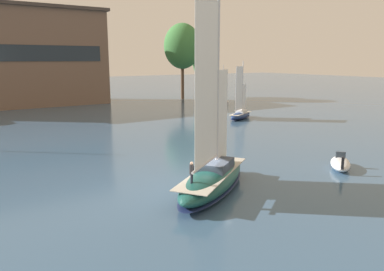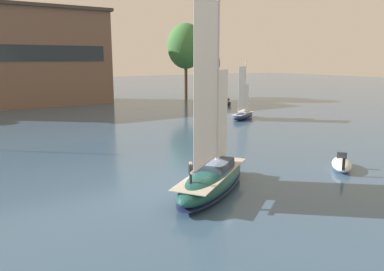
{
  "view_description": "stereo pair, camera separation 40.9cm",
  "coord_description": "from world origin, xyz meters",
  "views": [
    {
      "loc": [
        -17.27,
        -22.95,
        10.45
      ],
      "look_at": [
        0.0,
        3.0,
        4.09
      ],
      "focal_mm": 35.0,
      "sensor_mm": 36.0,
      "label": 1
    },
    {
      "loc": [
        -16.93,
        -23.17,
        10.45
      ],
      "look_at": [
        0.0,
        3.0,
        4.09
      ],
      "focal_mm": 35.0,
      "sensor_mm": 36.0,
      "label": 2
    }
  ],
  "objects": [
    {
      "name": "sailboat_moored_far_slip",
      "position": [
        26.66,
        27.36,
        0.85
      ],
      "size": [
        7.54,
        5.23,
        10.2
      ],
      "color": "navy",
      "rests_on": "ground"
    },
    {
      "name": "sailboat_moored_near_marina",
      "position": [
        38.05,
        46.75,
        0.63
      ],
      "size": [
        4.83,
        6.75,
        9.19
      ],
      "color": "#232328",
      "rests_on": "ground"
    },
    {
      "name": "ground_plane",
      "position": [
        0.0,
        0.0,
        0.0
      ],
      "size": [
        400.0,
        400.0,
        0.0
      ],
      "primitive_type": "plane",
      "color": "#385675"
    },
    {
      "name": "motor_tender",
      "position": [
        14.06,
        -1.85,
        0.55
      ],
      "size": [
        4.6,
        4.21,
        1.72
      ],
      "color": "silver",
      "rests_on": "ground"
    },
    {
      "name": "tree_shore_left",
      "position": [
        35.9,
        61.48,
        13.76
      ],
      "size": [
        9.55,
        9.55,
        19.66
      ],
      "color": "#4C3828",
      "rests_on": "ground"
    },
    {
      "name": "waterfront_building",
      "position": [
        -5.0,
        70.21,
        11.06
      ],
      "size": [
        43.99,
        15.19,
        22.05
      ],
      "color": "brown",
      "rests_on": "ground"
    },
    {
      "name": "tree_shore_right",
      "position": [
        43.34,
        61.86,
        9.45
      ],
      "size": [
        6.56,
        6.56,
        13.49
      ],
      "color": "#4C3828",
      "rests_on": "ground"
    },
    {
      "name": "sailboat_main",
      "position": [
        0.02,
        0.01,
        1.25
      ],
      "size": [
        11.62,
        9.36,
        16.21
      ],
      "color": "#194C47",
      "rests_on": "ground"
    }
  ]
}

